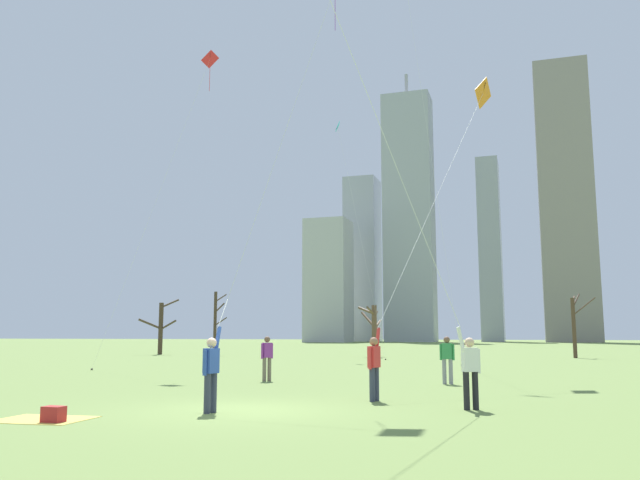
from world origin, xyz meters
TOP-DOWN VIEW (x-y plane):
  - ground_plane at (0.00, 0.00)m, footprint 400.00×400.00m
  - kite_flyer_midfield_left_blue at (4.31, 0.96)m, footprint 6.06×6.40m
  - kite_flyer_far_back_purple at (-0.19, 0.61)m, footprint 1.55×7.60m
  - kite_flyer_midfield_right_orange at (3.02, 5.75)m, footprint 2.83×12.77m
  - bystander_strolling_midfield at (-2.92, 8.74)m, footprint 0.36×0.44m
  - bystander_watching_nearby at (3.56, 9.28)m, footprint 0.51×0.22m
  - distant_kite_low_near_trees_teal at (-6.76, 32.66)m, footprint 4.56×3.99m
  - distant_kite_drifting_right_red at (-9.47, 15.06)m, footprint 5.28×2.32m
  - picnic_spot at (-2.80, -2.80)m, footprint 1.92×1.55m
  - bare_tree_far_right_edge at (9.49, 37.36)m, footprint 1.75×2.10m
  - bare_tree_center at (-4.93, 34.80)m, footprint 1.64×2.96m
  - bare_tree_right_of_center at (-18.37, 35.17)m, footprint 1.42×1.25m
  - bare_tree_rightmost at (-23.72, 35.48)m, footprint 3.09×2.82m
  - skyline_slender_spire at (15.48, 136.71)m, footprint 11.55×6.26m
  - skyline_mid_tower_left at (-1.54, 144.34)m, footprint 5.05×9.72m
  - skyline_tall_tower at (-35.59, 123.81)m, footprint 9.35×8.79m
  - skyline_wide_slab at (-31.81, 140.17)m, footprint 7.81×8.42m
  - skyline_short_annex at (-19.11, 134.22)m, footprint 11.14×7.91m

SIDE VIEW (x-z plane):
  - ground_plane at x=0.00m, z-range 0.00..0.00m
  - picnic_spot at x=-2.80m, z-range -0.06..0.25m
  - bystander_strolling_midfield at x=-2.92m, z-range 0.09..1.71m
  - bystander_watching_nearby at x=3.56m, z-range 0.09..1.71m
  - bare_tree_center at x=-4.93m, z-range 0.32..4.21m
  - bare_tree_rightmost at x=-23.72m, z-range -0.02..4.75m
  - bare_tree_far_right_edge at x=9.49m, z-range 0.18..4.88m
  - bare_tree_right_of_center at x=-18.37m, z-range 0.12..5.33m
  - kite_flyer_midfield_left_blue at x=4.31m, z-range -6.08..12.05m
  - kite_flyer_far_back_purple at x=-0.19m, z-range -3.98..10.67m
  - kite_flyer_midfield_right_orange at x=3.02m, z-range -2.85..10.19m
  - skyline_tall_tower at x=-35.59m, z-range 0.00..27.05m
  - distant_kite_drifting_right_red at x=-9.47m, z-range 6.15..22.59m
  - distant_kite_low_near_trees_teal at x=-6.76m, z-range 6.97..25.15m
  - skyline_wide_slab at x=-31.81m, z-range 0.00..40.02m
  - skyline_mid_tower_left at x=-1.54m, z-range 0.00..43.29m
  - skyline_short_annex at x=-19.11m, z-range -2.85..60.76m
  - skyline_slender_spire at x=15.48m, z-range 0.00..62.91m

